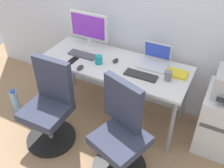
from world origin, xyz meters
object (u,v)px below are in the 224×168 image
object	(u,v)px
office_chair_right	(121,134)
open_laptop	(154,59)
water_bottle_on_floor	(15,101)
coffee_mug	(99,60)
office_chair_left	(50,107)
desktop_monitor	(89,28)
side_cabinet	(223,121)

from	to	relation	value
office_chair_right	open_laptop	distance (m)	0.91
water_bottle_on_floor	office_chair_right	bearing A→B (deg)	-4.99
open_laptop	coffee_mug	distance (m)	0.60
office_chair_left	desktop_monitor	distance (m)	1.00
office_chair_right	desktop_monitor	distance (m)	1.30
water_bottle_on_floor	open_laptop	size ratio (longest dim) A/B	1.00
water_bottle_on_floor	open_laptop	bearing A→B (deg)	25.42
office_chair_right	coffee_mug	world-z (taller)	office_chair_right
water_bottle_on_floor	side_cabinet	bearing A→B (deg)	13.95
office_chair_right	coffee_mug	distance (m)	0.86
side_cabinet	open_laptop	size ratio (longest dim) A/B	2.18
office_chair_left	open_laptop	bearing A→B (deg)	46.05
coffee_mug	office_chair_right	bearing A→B (deg)	-46.54
water_bottle_on_floor	open_laptop	xyz separation A→B (m)	(1.50, 0.71, 0.62)
office_chair_left	office_chair_right	distance (m)	0.82
open_laptop	water_bottle_on_floor	bearing A→B (deg)	-154.58
side_cabinet	desktop_monitor	distance (m)	1.77
office_chair_right	side_cabinet	size ratio (longest dim) A/B	1.39
desktop_monitor	coffee_mug	size ratio (longest dim) A/B	5.22
office_chair_left	office_chair_right	world-z (taller)	same
water_bottle_on_floor	desktop_monitor	size ratio (longest dim) A/B	0.65
office_chair_left	side_cabinet	world-z (taller)	office_chair_left
office_chair_right	water_bottle_on_floor	bearing A→B (deg)	175.01
side_cabinet	office_chair_left	bearing A→B (deg)	-156.72
office_chair_right	water_bottle_on_floor	distance (m)	1.54
office_chair_left	water_bottle_on_floor	world-z (taller)	office_chair_left
office_chair_right	open_laptop	bearing A→B (deg)	90.50
open_laptop	office_chair_right	bearing A→B (deg)	-89.50
office_chair_right	coffee_mug	size ratio (longest dim) A/B	10.22
coffee_mug	open_laptop	bearing A→B (deg)	26.40
office_chair_left	office_chair_right	xyz separation A→B (m)	(0.82, -0.00, 0.00)
office_chair_left	side_cabinet	size ratio (longest dim) A/B	1.39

